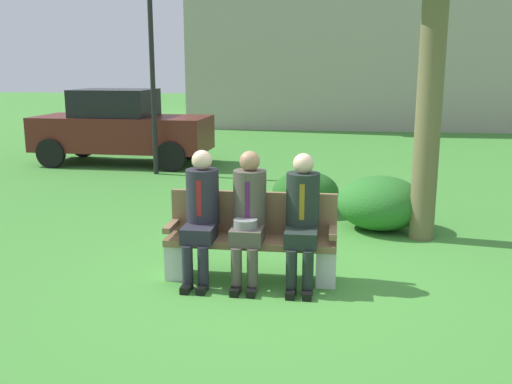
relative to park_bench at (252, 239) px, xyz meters
name	(u,v)px	position (x,y,z in m)	size (l,w,h in m)	color
ground_plane	(270,284)	(0.21, -0.17, -0.42)	(80.00, 80.00, 0.00)	#408733
park_bench	(252,239)	(0.00, 0.00, 0.00)	(1.77, 0.44, 0.90)	brown
seated_man_left	(201,209)	(-0.51, -0.12, 0.34)	(0.34, 0.72, 1.36)	#23232D
seated_man_middle	(249,211)	(-0.01, -0.12, 0.34)	(0.34, 0.72, 1.36)	#4C473D
seated_man_right	(302,213)	(0.53, -0.12, 0.33)	(0.34, 0.72, 1.34)	#1E2823
shrub_near_bench	(305,192)	(0.42, 2.86, -0.10)	(1.01, 0.93, 0.63)	#235D1E
shrub_mid_lawn	(380,203)	(1.48, 2.05, -0.05)	(1.18, 1.08, 0.74)	#2A6F28
parked_car_near	(121,127)	(-3.94, 6.75, 0.42)	(3.94, 1.80, 1.68)	#591E19
street_lamp	(152,62)	(-2.80, 5.61, 1.85)	(0.24, 0.24, 3.72)	black
building_backdrop	(377,7)	(2.42, 18.59, 4.06)	(14.20, 9.36, 8.91)	#A89E91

